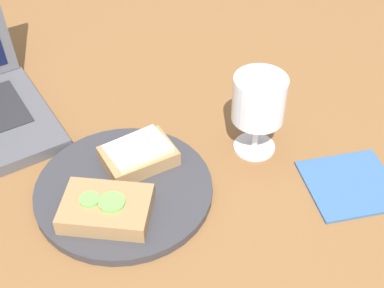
{
  "coord_description": "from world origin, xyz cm",
  "views": [
    {
      "loc": [
        -24.78,
        -44.56,
        58.69
      ],
      "look_at": [
        4.53,
        2.37,
        8.0
      ],
      "focal_mm": 50.0,
      "sensor_mm": 36.0,
      "label": 1
    }
  ],
  "objects_px": {
    "plate": "(124,190)",
    "sandwich_with_cucumber": "(105,207)",
    "sandwich_with_cheese": "(138,155)",
    "napkin": "(350,184)",
    "wine_glass": "(259,103)"
  },
  "relations": [
    {
      "from": "plate",
      "to": "sandwich_with_cucumber",
      "type": "bearing_deg",
      "value": -142.11
    },
    {
      "from": "sandwich_with_cheese",
      "to": "sandwich_with_cucumber",
      "type": "distance_m",
      "value": 0.1
    },
    {
      "from": "napkin",
      "to": "sandwich_with_cheese",
      "type": "bearing_deg",
      "value": 141.43
    },
    {
      "from": "sandwich_with_cucumber",
      "to": "napkin",
      "type": "bearing_deg",
      "value": -21.44
    },
    {
      "from": "plate",
      "to": "wine_glass",
      "type": "height_order",
      "value": "wine_glass"
    },
    {
      "from": "plate",
      "to": "napkin",
      "type": "relative_size",
      "value": 2.0
    },
    {
      "from": "sandwich_with_cheese",
      "to": "sandwich_with_cucumber",
      "type": "xyz_separation_m",
      "value": [
        -0.08,
        -0.06,
        -0.0
      ]
    },
    {
      "from": "sandwich_with_cheese",
      "to": "plate",
      "type": "bearing_deg",
      "value": -142.14
    },
    {
      "from": "plate",
      "to": "sandwich_with_cucumber",
      "type": "xyz_separation_m",
      "value": [
        -0.04,
        -0.03,
        0.02
      ]
    },
    {
      "from": "wine_glass",
      "to": "napkin",
      "type": "bearing_deg",
      "value": -63.29
    },
    {
      "from": "plate",
      "to": "wine_glass",
      "type": "distance_m",
      "value": 0.23
    },
    {
      "from": "sandwich_with_cheese",
      "to": "napkin",
      "type": "distance_m",
      "value": 0.31
    },
    {
      "from": "plate",
      "to": "sandwich_with_cucumber",
      "type": "height_order",
      "value": "sandwich_with_cucumber"
    },
    {
      "from": "wine_glass",
      "to": "sandwich_with_cheese",
      "type": "bearing_deg",
      "value": 162.41
    },
    {
      "from": "sandwich_with_cucumber",
      "to": "wine_glass",
      "type": "bearing_deg",
      "value": 2.33
    }
  ]
}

